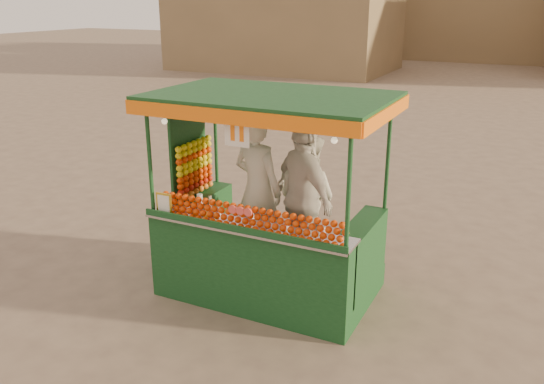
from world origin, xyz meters
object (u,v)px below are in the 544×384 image
at_px(juice_cart, 261,233).
at_px(vendor_right, 304,197).
at_px(vendor_left, 258,190).
at_px(vendor_middle, 306,199).

bearing_deg(juice_cart, vendor_right, 35.87).
relative_size(vendor_left, vendor_right, 1.02).
distance_m(vendor_middle, vendor_right, 0.28).
xyz_separation_m(juice_cart, vendor_right, (0.40, 0.29, 0.40)).
bearing_deg(vendor_left, juice_cart, 138.73).
height_order(vendor_middle, vendor_right, vendor_right).
bearing_deg(vendor_middle, juice_cart, 72.74).
xyz_separation_m(vendor_left, vendor_middle, (0.49, 0.29, -0.13)).
xyz_separation_m(juice_cart, vendor_middle, (0.32, 0.53, 0.29)).
xyz_separation_m(vendor_middle, vendor_right, (0.07, -0.25, 0.10)).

